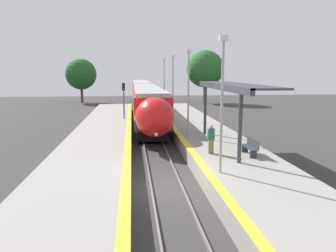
{
  "coord_description": "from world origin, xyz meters",
  "views": [
    {
      "loc": [
        -1.52,
        -14.49,
        5.38
      ],
      "look_at": [
        0.57,
        4.53,
        2.2
      ],
      "focal_mm": 35.0,
      "sensor_mm": 36.0,
      "label": 1
    }
  ],
  "objects_px": {
    "train": "(144,97)",
    "lamppost_farthest": "(164,81)",
    "lamppost_far": "(173,83)",
    "lamppost_mid": "(188,88)",
    "platform_bench": "(251,146)",
    "lamppost_near": "(222,97)",
    "railway_signal": "(124,101)",
    "person_waiting": "(211,139)"
  },
  "relations": [
    {
      "from": "platform_bench",
      "to": "railway_signal",
      "type": "height_order",
      "value": "railway_signal"
    },
    {
      "from": "platform_bench",
      "to": "person_waiting",
      "type": "distance_m",
      "value": 2.18
    },
    {
      "from": "platform_bench",
      "to": "lamppost_far",
      "type": "height_order",
      "value": "lamppost_far"
    },
    {
      "from": "lamppost_far",
      "to": "train",
      "type": "bearing_deg",
      "value": 102.07
    },
    {
      "from": "train",
      "to": "platform_bench",
      "type": "xyz_separation_m",
      "value": [
        4.84,
        -25.3,
        -0.84
      ]
    },
    {
      "from": "railway_signal",
      "to": "lamppost_near",
      "type": "bearing_deg",
      "value": -75.26
    },
    {
      "from": "lamppost_near",
      "to": "lamppost_far",
      "type": "bearing_deg",
      "value": 90.0
    },
    {
      "from": "lamppost_farthest",
      "to": "railway_signal",
      "type": "bearing_deg",
      "value": -120.42
    },
    {
      "from": "person_waiting",
      "to": "lamppost_mid",
      "type": "distance_m",
      "value": 5.74
    },
    {
      "from": "lamppost_far",
      "to": "platform_bench",
      "type": "bearing_deg",
      "value": -80.12
    },
    {
      "from": "person_waiting",
      "to": "lamppost_farthest",
      "type": "distance_m",
      "value": 22.42
    },
    {
      "from": "platform_bench",
      "to": "lamppost_near",
      "type": "bearing_deg",
      "value": -130.55
    },
    {
      "from": "train",
      "to": "lamppost_far",
      "type": "xyz_separation_m",
      "value": [
        2.36,
        -11.04,
        2.08
      ]
    },
    {
      "from": "train",
      "to": "lamppost_near",
      "type": "bearing_deg",
      "value": -85.22
    },
    {
      "from": "platform_bench",
      "to": "lamppost_near",
      "type": "xyz_separation_m",
      "value": [
        -2.48,
        -2.9,
        2.92
      ]
    },
    {
      "from": "lamppost_near",
      "to": "lamppost_farthest",
      "type": "height_order",
      "value": "same"
    },
    {
      "from": "lamppost_near",
      "to": "lamppost_mid",
      "type": "bearing_deg",
      "value": 90.0
    },
    {
      "from": "lamppost_near",
      "to": "lamppost_mid",
      "type": "relative_size",
      "value": 1.0
    },
    {
      "from": "train",
      "to": "lamppost_far",
      "type": "bearing_deg",
      "value": -77.93
    },
    {
      "from": "lamppost_farthest",
      "to": "lamppost_mid",
      "type": "bearing_deg",
      "value": -90.0
    },
    {
      "from": "train",
      "to": "lamppost_mid",
      "type": "distance_m",
      "value": 19.87
    },
    {
      "from": "platform_bench",
      "to": "lamppost_near",
      "type": "height_order",
      "value": "lamppost_near"
    },
    {
      "from": "train",
      "to": "lamppost_farthest",
      "type": "bearing_deg",
      "value": -46.18
    },
    {
      "from": "train",
      "to": "lamppost_mid",
      "type": "height_order",
      "value": "lamppost_mid"
    },
    {
      "from": "railway_signal",
      "to": "train",
      "type": "bearing_deg",
      "value": 77.47
    },
    {
      "from": "lamppost_near",
      "to": "lamppost_mid",
      "type": "height_order",
      "value": "same"
    },
    {
      "from": "train",
      "to": "lamppost_mid",
      "type": "xyz_separation_m",
      "value": [
        2.36,
        -19.62,
        2.08
      ]
    },
    {
      "from": "lamppost_mid",
      "to": "lamppost_far",
      "type": "relative_size",
      "value": 1.0
    },
    {
      "from": "train",
      "to": "person_waiting",
      "type": "relative_size",
      "value": 26.62
    },
    {
      "from": "lamppost_far",
      "to": "lamppost_farthest",
      "type": "relative_size",
      "value": 1.0
    },
    {
      "from": "railway_signal",
      "to": "lamppost_near",
      "type": "distance_m",
      "value": 18.45
    },
    {
      "from": "railway_signal",
      "to": "platform_bench",
      "type": "bearing_deg",
      "value": -64.31
    },
    {
      "from": "railway_signal",
      "to": "lamppost_far",
      "type": "height_order",
      "value": "lamppost_far"
    },
    {
      "from": "platform_bench",
      "to": "railway_signal",
      "type": "distance_m",
      "value": 16.56
    },
    {
      "from": "platform_bench",
      "to": "lamppost_mid",
      "type": "relative_size",
      "value": 0.29
    },
    {
      "from": "person_waiting",
      "to": "lamppost_near",
      "type": "bearing_deg",
      "value": -96.71
    },
    {
      "from": "platform_bench",
      "to": "railway_signal",
      "type": "relative_size",
      "value": 0.4
    },
    {
      "from": "lamppost_farthest",
      "to": "train",
      "type": "bearing_deg",
      "value": 133.82
    },
    {
      "from": "lamppost_near",
      "to": "lamppost_far",
      "type": "height_order",
      "value": "same"
    },
    {
      "from": "train",
      "to": "lamppost_farthest",
      "type": "relative_size",
      "value": 7.16
    },
    {
      "from": "train",
      "to": "lamppost_farthest",
      "type": "distance_m",
      "value": 3.99
    },
    {
      "from": "lamppost_farthest",
      "to": "lamppost_far",
      "type": "bearing_deg",
      "value": -90.0
    }
  ]
}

